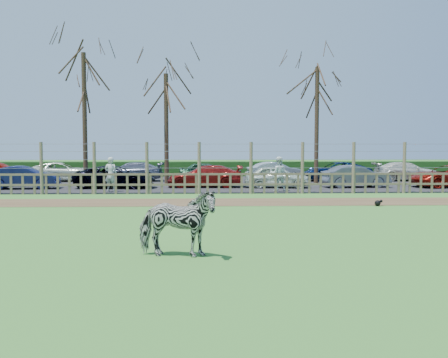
{
  "coord_description": "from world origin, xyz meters",
  "views": [
    {
      "loc": [
        0.35,
        -15.97,
        2.39
      ],
      "look_at": [
        1.0,
        2.5,
        1.1
      ],
      "focal_mm": 40.0,
      "sensor_mm": 36.0,
      "label": 1
    }
  ],
  "objects_px": {
    "car_2": "(115,177)",
    "tree_mid": "(166,102)",
    "visitor_b": "(278,174)",
    "car_12": "(336,171)",
    "visitor_a": "(111,174)",
    "crow": "(378,203)",
    "car_1": "(24,177)",
    "car_5": "(356,176)",
    "car_8": "(61,172)",
    "car_11": "(276,171)",
    "car_4": "(277,177)",
    "tree_left": "(84,87)",
    "car_13": "(406,171)",
    "car_10": "(207,172)",
    "car_3": "(205,176)",
    "tree_right": "(317,97)",
    "zebra": "(177,223)",
    "car_9": "(131,172)"
  },
  "relations": [
    {
      "from": "car_1",
      "to": "car_11",
      "type": "relative_size",
      "value": 1.0
    },
    {
      "from": "tree_left",
      "to": "car_13",
      "type": "bearing_deg",
      "value": 9.05
    },
    {
      "from": "visitor_b",
      "to": "car_12",
      "type": "relative_size",
      "value": 0.4
    },
    {
      "from": "visitor_b",
      "to": "car_8",
      "type": "height_order",
      "value": "visitor_b"
    },
    {
      "from": "car_10",
      "to": "car_2",
      "type": "bearing_deg",
      "value": 135.9
    },
    {
      "from": "car_2",
      "to": "car_8",
      "type": "bearing_deg",
      "value": 44.87
    },
    {
      "from": "car_2",
      "to": "car_11",
      "type": "relative_size",
      "value": 1.19
    },
    {
      "from": "visitor_a",
      "to": "crow",
      "type": "bearing_deg",
      "value": 164.78
    },
    {
      "from": "tree_mid",
      "to": "car_10",
      "type": "relative_size",
      "value": 1.94
    },
    {
      "from": "car_13",
      "to": "car_11",
      "type": "bearing_deg",
      "value": 90.35
    },
    {
      "from": "zebra",
      "to": "crow",
      "type": "relative_size",
      "value": 5.6
    },
    {
      "from": "car_4",
      "to": "visitor_a",
      "type": "bearing_deg",
      "value": 109.84
    },
    {
      "from": "car_2",
      "to": "tree_mid",
      "type": "bearing_deg",
      "value": -41.8
    },
    {
      "from": "visitor_a",
      "to": "car_8",
      "type": "height_order",
      "value": "visitor_a"
    },
    {
      "from": "car_1",
      "to": "car_5",
      "type": "relative_size",
      "value": 1.0
    },
    {
      "from": "car_1",
      "to": "car_9",
      "type": "bearing_deg",
      "value": -47.55
    },
    {
      "from": "car_4",
      "to": "tree_right",
      "type": "bearing_deg",
      "value": -35.76
    },
    {
      "from": "car_4",
      "to": "tree_left",
      "type": "bearing_deg",
      "value": 87.87
    },
    {
      "from": "zebra",
      "to": "car_8",
      "type": "xyz_separation_m",
      "value": [
        -8.6,
        21.5,
        -0.09
      ]
    },
    {
      "from": "tree_right",
      "to": "crow",
      "type": "distance_m",
      "value": 12.14
    },
    {
      "from": "visitor_b",
      "to": "car_8",
      "type": "xyz_separation_m",
      "value": [
        -12.84,
        7.17,
        -0.26
      ]
    },
    {
      "from": "tree_right",
      "to": "visitor_a",
      "type": "xyz_separation_m",
      "value": [
        -11.39,
        -5.15,
        -4.34
      ]
    },
    {
      "from": "tree_mid",
      "to": "car_10",
      "type": "height_order",
      "value": "tree_mid"
    },
    {
      "from": "car_1",
      "to": "car_3",
      "type": "bearing_deg",
      "value": -91.58
    },
    {
      "from": "car_1",
      "to": "car_12",
      "type": "relative_size",
      "value": 0.84
    },
    {
      "from": "tree_right",
      "to": "car_3",
      "type": "bearing_deg",
      "value": -158.46
    },
    {
      "from": "car_4",
      "to": "car_10",
      "type": "xyz_separation_m",
      "value": [
        -3.82,
        4.79,
        0.0
      ]
    },
    {
      "from": "car_4",
      "to": "car_13",
      "type": "bearing_deg",
      "value": -55.86
    },
    {
      "from": "car_3",
      "to": "car_10",
      "type": "distance_m",
      "value": 4.34
    },
    {
      "from": "tree_left",
      "to": "tree_right",
      "type": "height_order",
      "value": "tree_left"
    },
    {
      "from": "zebra",
      "to": "car_4",
      "type": "height_order",
      "value": "zebra"
    },
    {
      "from": "car_3",
      "to": "car_8",
      "type": "relative_size",
      "value": 0.96
    },
    {
      "from": "car_1",
      "to": "car_5",
      "type": "height_order",
      "value": "same"
    },
    {
      "from": "crow",
      "to": "car_2",
      "type": "distance_m",
      "value": 14.08
    },
    {
      "from": "car_8",
      "to": "car_12",
      "type": "xyz_separation_m",
      "value": [
        17.6,
        -0.22,
        0.0
      ]
    },
    {
      "from": "tree_left",
      "to": "car_11",
      "type": "xyz_separation_m",
      "value": [
        11.31,
        3.54,
        -4.98
      ]
    },
    {
      "from": "car_2",
      "to": "car_9",
      "type": "relative_size",
      "value": 1.04
    },
    {
      "from": "tree_mid",
      "to": "zebra",
      "type": "relative_size",
      "value": 3.96
    },
    {
      "from": "tree_left",
      "to": "zebra",
      "type": "bearing_deg",
      "value": -70.94
    },
    {
      "from": "car_8",
      "to": "visitor_b",
      "type": "bearing_deg",
      "value": -127.09
    },
    {
      "from": "tree_mid",
      "to": "crow",
      "type": "xyz_separation_m",
      "value": [
        8.99,
        -10.51,
        -4.74
      ]
    },
    {
      "from": "car_11",
      "to": "car_13",
      "type": "relative_size",
      "value": 0.88
    },
    {
      "from": "visitor_a",
      "to": "car_11",
      "type": "relative_size",
      "value": 0.47
    },
    {
      "from": "visitor_a",
      "to": "car_12",
      "type": "xyz_separation_m",
      "value": [
        13.1,
        6.94,
        -0.26
      ]
    },
    {
      "from": "tree_right",
      "to": "car_13",
      "type": "distance_m",
      "value": 7.92
    },
    {
      "from": "tree_right",
      "to": "car_3",
      "type": "xyz_separation_m",
      "value": [
        -6.74,
        -2.66,
        -4.6
      ]
    },
    {
      "from": "car_10",
      "to": "tree_left",
      "type": "bearing_deg",
      "value": 117.34
    },
    {
      "from": "car_3",
      "to": "car_5",
      "type": "height_order",
      "value": "same"
    },
    {
      "from": "visitor_a",
      "to": "car_5",
      "type": "bearing_deg",
      "value": -158.71
    },
    {
      "from": "car_13",
      "to": "car_8",
      "type": "bearing_deg",
      "value": 92.13
    }
  ]
}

